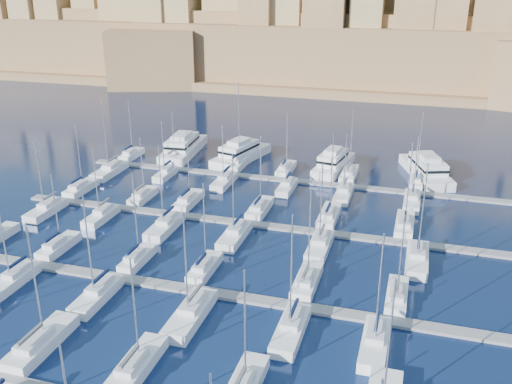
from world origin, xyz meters
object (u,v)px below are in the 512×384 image
(sailboat_2, at_px, (41,343))
(motor_yacht_c, at_px, (333,163))
(motor_yacht_a, at_px, (183,147))
(motor_yacht_d, at_px, (426,169))
(motor_yacht_b, at_px, (240,153))

(sailboat_2, bearing_deg, motor_yacht_c, 73.07)
(motor_yacht_a, relative_size, motor_yacht_d, 1.02)
(sailboat_2, distance_m, motor_yacht_d, 80.89)
(sailboat_2, height_order, motor_yacht_d, sailboat_2)
(sailboat_2, distance_m, motor_yacht_c, 72.23)
(motor_yacht_c, bearing_deg, motor_yacht_b, 177.60)
(sailboat_2, relative_size, motor_yacht_a, 0.75)
(motor_yacht_b, height_order, motor_yacht_c, same)
(motor_yacht_c, relative_size, motor_yacht_d, 0.84)
(motor_yacht_a, relative_size, motor_yacht_c, 1.21)
(motor_yacht_a, height_order, motor_yacht_d, same)
(sailboat_2, xyz_separation_m, motor_yacht_a, (-13.60, 70.80, 0.96))
(sailboat_2, xyz_separation_m, motor_yacht_c, (21.03, 69.09, 0.96))
(motor_yacht_a, bearing_deg, motor_yacht_c, -2.83)
(motor_yacht_c, xyz_separation_m, motor_yacht_d, (18.65, 1.39, 0.00))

